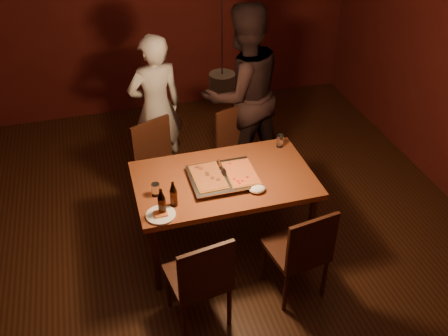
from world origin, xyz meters
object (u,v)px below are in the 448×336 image
object	(u,v)px
chair_far_left	(159,158)
beer_bottle_b	(173,194)
chair_far_right	(240,143)
beer_bottle_a	(162,202)
diner_white	(156,108)
pendant_lamp	(222,79)
pizza_tray	(223,178)
diner_dark	(243,93)
chair_near_left	(201,275)
plate_slice	(161,215)
dining_table	(224,185)
chair_near_right	(303,247)

from	to	relation	value
chair_far_left	beer_bottle_b	world-z (taller)	beer_bottle_b
chair_far_right	beer_bottle_a	bearing A→B (deg)	28.70
chair_far_right	diner_white	distance (m)	0.93
diner_white	pendant_lamp	bearing A→B (deg)	87.70
pizza_tray	diner_dark	bearing A→B (deg)	70.51
chair_near_left	plate_slice	bearing A→B (deg)	103.55
dining_table	diner_white	size ratio (longest dim) A/B	0.96
chair_near_left	pizza_tray	xyz separation A→B (m)	(0.38, 0.77, 0.24)
chair_far_left	beer_bottle_b	xyz separation A→B (m)	(-0.03, -0.99, 0.32)
pizza_tray	diner_white	bearing A→B (deg)	109.54
diner_white	beer_bottle_a	bearing A→B (deg)	69.31
dining_table	plate_slice	xyz separation A→B (m)	(-0.59, -0.34, 0.08)
pizza_tray	diner_dark	world-z (taller)	diner_dark
diner_dark	pendant_lamp	xyz separation A→B (m)	(-0.58, -1.31, 0.84)
chair_near_left	diner_dark	distance (m)	2.15
chair_near_left	beer_bottle_a	bearing A→B (deg)	100.79
pizza_tray	diner_dark	size ratio (longest dim) A/B	0.30
chair_near_right	pendant_lamp	xyz separation A→B (m)	(-0.49, 0.53, 1.22)
beer_bottle_a	plate_slice	world-z (taller)	beer_bottle_a
dining_table	beer_bottle_b	bearing A→B (deg)	-153.08
chair_far_right	pendant_lamp	world-z (taller)	pendant_lamp
diner_white	dining_table	bearing A→B (deg)	92.42
beer_bottle_b	chair_far_left	bearing A→B (deg)	88.23
chair_far_left	chair_near_left	distance (m)	1.56
chair_far_right	chair_near_right	bearing A→B (deg)	70.74
pizza_tray	beer_bottle_b	bearing A→B (deg)	-150.47
chair_near_left	beer_bottle_a	size ratio (longest dim) A/B	2.09
dining_table	beer_bottle_b	world-z (taller)	beer_bottle_b
chair_near_right	diner_dark	bearing A→B (deg)	78.35
diner_dark	dining_table	bearing A→B (deg)	51.85
chair_near_left	pendant_lamp	xyz separation A→B (m)	(0.33, 0.60, 1.22)
beer_bottle_b	diner_dark	distance (m)	1.66
beer_bottle_b	plate_slice	distance (m)	0.19
pizza_tray	beer_bottle_a	xyz separation A→B (m)	(-0.56, -0.28, 0.09)
pizza_tray	dining_table	bearing A→B (deg)	69.06
dining_table	pendant_lamp	distance (m)	1.11
beer_bottle_a	chair_near_left	bearing A→B (deg)	-70.24
diner_dark	chair_far_right	bearing A→B (deg)	55.68
chair_near_right	pendant_lamp	world-z (taller)	pendant_lamp
chair_near_right	plate_slice	world-z (taller)	chair_near_right
plate_slice	beer_bottle_a	bearing A→B (deg)	50.62
chair_near_left	beer_bottle_b	xyz separation A→B (m)	(-0.07, 0.57, 0.32)
beer_bottle_a	diner_dark	world-z (taller)	diner_dark
dining_table	pizza_tray	size ratio (longest dim) A/B	2.73
chair_far_right	chair_near_left	size ratio (longest dim) A/B	1.11
beer_bottle_a	pendant_lamp	world-z (taller)	pendant_lamp
pizza_tray	plate_slice	world-z (taller)	pizza_tray
dining_table	beer_bottle_a	bearing A→B (deg)	-151.44
chair_far_left	diner_white	world-z (taller)	diner_white
chair_near_left	beer_bottle_b	bearing A→B (deg)	88.44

